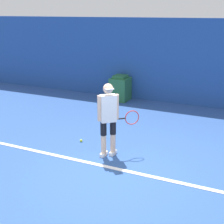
{
  "coord_description": "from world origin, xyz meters",
  "views": [
    {
      "loc": [
        2.3,
        -5.12,
        3.15
      ],
      "look_at": [
        -0.49,
        0.92,
        0.98
      ],
      "focal_mm": 50.0,
      "sensor_mm": 36.0,
      "label": 1
    }
  ],
  "objects": [
    {
      "name": "tennis_ball",
      "position": [
        -1.43,
        1.11,
        0.03
      ],
      "size": [
        0.07,
        0.07,
        0.07
      ],
      "color": "#D1E533",
      "rests_on": "ground_plane"
    },
    {
      "name": "back_wall",
      "position": [
        0.0,
        5.52,
        1.46
      ],
      "size": [
        24.0,
        0.1,
        2.92
      ],
      "color": "#234C99",
      "rests_on": "ground_plane"
    },
    {
      "name": "covered_chair",
      "position": [
        -2.06,
        5.07,
        0.44
      ],
      "size": [
        0.63,
        0.7,
        0.93
      ],
      "color": "#28663D",
      "rests_on": "ground_plane"
    },
    {
      "name": "ground_plane",
      "position": [
        0.0,
        0.0,
        0.0
      ],
      "size": [
        24.0,
        24.0,
        0.0
      ],
      "primitive_type": "plane",
      "color": "#2D5193"
    },
    {
      "name": "court_baseline",
      "position": [
        0.0,
        0.19,
        0.01
      ],
      "size": [
        21.6,
        0.1,
        0.01
      ],
      "color": "white",
      "rests_on": "ground_plane"
    },
    {
      "name": "tennis_player",
      "position": [
        -0.47,
        0.73,
        0.93
      ],
      "size": [
        0.75,
        0.68,
        1.67
      ],
      "rotation": [
        0.0,
        0.0,
        0.72
      ],
      "color": "beige",
      "rests_on": "ground_plane"
    }
  ]
}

